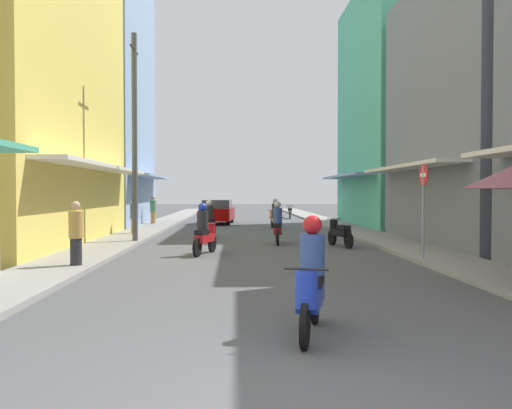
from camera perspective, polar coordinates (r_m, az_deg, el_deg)
ground_plane at (r=26.30m, az=-0.82°, el=-2.78°), size 114.83×114.83×0.00m
sidewalk_left at (r=26.65m, az=-11.75°, el=-2.62°), size 1.85×60.20×0.12m
sidewalk_right at (r=26.91m, az=10.00°, el=-2.57°), size 1.85×60.20×0.12m
building_left_mid at (r=20.78m, az=-26.55°, el=13.52°), size 7.05×11.97×12.65m
building_left_far at (r=31.05m, az=-18.15°, el=11.83°), size 7.05×8.98×15.17m
building_right_mid at (r=20.68m, az=25.93°, el=9.53°), size 7.05×8.78×9.77m
building_right_far at (r=30.11m, az=16.69°, el=10.12°), size 7.05×9.93×13.04m
motorbike_maroon at (r=18.72m, az=2.39°, el=-2.29°), size 0.55×1.81×1.58m
motorbike_orange at (r=26.81m, az=2.08°, el=-1.19°), size 0.55×1.81×1.58m
motorbike_green at (r=21.45m, az=-5.42°, el=-1.83°), size 0.75×1.74×1.58m
motorbike_red at (r=15.60m, az=-5.75°, el=-3.02°), size 0.74×1.75×1.58m
motorbike_blue at (r=6.89m, az=6.14°, el=-8.56°), size 0.67×1.77×1.58m
motorbike_silver at (r=37.02m, az=3.81°, el=-0.81°), size 0.55×1.81×0.96m
motorbike_black at (r=18.02m, az=9.30°, el=-3.08°), size 0.68×1.77×0.96m
parked_car at (r=30.88m, az=-4.30°, el=-0.79°), size 2.06×4.22×1.45m
pedestrian_crossing at (r=22.81m, az=-13.43°, el=-1.39°), size 0.34×0.34×1.64m
pedestrian_far at (r=29.79m, az=-11.41°, el=-0.69°), size 0.34×0.34×1.69m
pedestrian_midway at (r=13.20m, az=-19.45°, el=-3.28°), size 0.34×0.34×1.68m
utility_pole at (r=19.37m, az=-13.39°, el=7.35°), size 0.20×1.20×7.70m
street_sign_no_entry at (r=14.17m, az=18.16°, el=0.58°), size 0.07×0.60×2.65m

